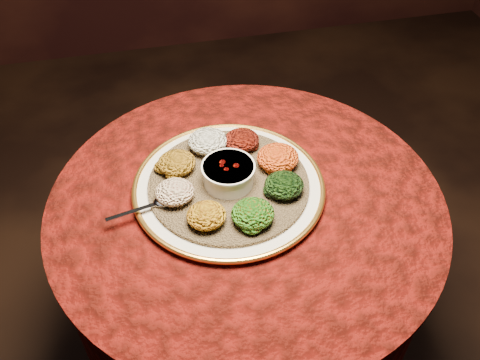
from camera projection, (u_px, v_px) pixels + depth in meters
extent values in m
plane|color=black|center=(244.00, 348.00, 1.80)|extent=(4.00, 4.00, 0.00)
cylinder|color=black|center=(244.00, 345.00, 1.79)|extent=(0.44, 0.44, 0.04)
cylinder|color=black|center=(245.00, 291.00, 1.57)|extent=(0.12, 0.12, 0.68)
cylinder|color=black|center=(246.00, 209.00, 1.31)|extent=(0.80, 0.80, 0.04)
cylinder|color=#4C0A06|center=(246.00, 246.00, 1.41)|extent=(0.93, 0.93, 0.34)
cylinder|color=#4C0A06|center=(246.00, 201.00, 1.29)|extent=(0.96, 0.96, 0.01)
cylinder|color=beige|center=(229.00, 188.00, 1.30)|extent=(0.48, 0.48, 0.02)
torus|color=gold|center=(229.00, 186.00, 1.30)|extent=(0.47, 0.47, 0.01)
cylinder|color=olive|center=(229.00, 184.00, 1.29)|extent=(0.50, 0.50, 0.01)
cylinder|color=white|center=(228.00, 174.00, 1.27)|extent=(0.12, 0.12, 0.05)
cylinder|color=white|center=(228.00, 167.00, 1.25)|extent=(0.13, 0.13, 0.01)
cylinder|color=#630D04|center=(228.00, 169.00, 1.26)|extent=(0.10, 0.10, 0.01)
ellipsoid|color=silver|center=(164.00, 201.00, 1.24)|extent=(0.05, 0.04, 0.01)
cube|color=silver|center=(134.00, 211.00, 1.22)|extent=(0.13, 0.04, 0.00)
ellipsoid|color=silver|center=(208.00, 141.00, 1.36)|extent=(0.10, 0.10, 0.05)
ellipsoid|color=black|center=(242.00, 140.00, 1.37)|extent=(0.09, 0.09, 0.04)
ellipsoid|color=#A5650D|center=(278.00, 158.00, 1.32)|extent=(0.10, 0.10, 0.05)
ellipsoid|color=black|center=(284.00, 185.00, 1.25)|extent=(0.09, 0.09, 0.05)
ellipsoid|color=#A32D0A|center=(253.00, 214.00, 1.19)|extent=(0.10, 0.09, 0.05)
ellipsoid|color=#B37D0F|center=(206.00, 215.00, 1.19)|extent=(0.09, 0.09, 0.04)
ellipsoid|color=maroon|center=(175.00, 192.00, 1.24)|extent=(0.09, 0.09, 0.04)
ellipsoid|color=#925E11|center=(177.00, 163.00, 1.31)|extent=(0.09, 0.09, 0.05)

